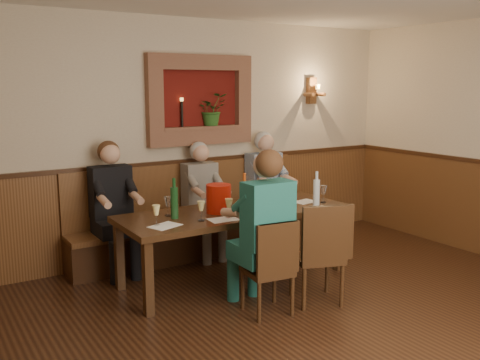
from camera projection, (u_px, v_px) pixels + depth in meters
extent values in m
plane|color=black|center=(360.00, 352.00, 4.11)|extent=(6.00, 6.00, 0.00)
cube|color=#C4B094|center=(184.00, 138.00, 6.37)|extent=(6.00, 0.04, 2.80)
cube|color=#543118|center=(186.00, 208.00, 6.50)|extent=(6.00, 0.04, 1.10)
cube|color=#381E0F|center=(185.00, 161.00, 6.40)|extent=(6.02, 0.06, 0.05)
cube|color=#59110C|center=(199.00, 100.00, 6.38)|extent=(1.00, 0.02, 0.70)
cube|color=brown|center=(200.00, 62.00, 6.27)|extent=(1.36, 0.12, 0.18)
cube|color=brown|center=(201.00, 137.00, 6.42)|extent=(1.36, 0.12, 0.18)
cube|color=brown|center=(155.00, 101.00, 6.04)|extent=(0.18, 0.12, 0.70)
cube|color=brown|center=(243.00, 99.00, 6.65)|extent=(0.18, 0.12, 0.70)
cube|color=brown|center=(201.00, 128.00, 6.40)|extent=(1.00, 0.14, 0.04)
imported|color=#29591E|center=(212.00, 109.00, 6.44)|extent=(0.35, 0.30, 0.39)
cylinder|color=black|center=(182.00, 114.00, 6.24)|extent=(0.03, 0.03, 0.30)
cylinder|color=#FFBF59|center=(182.00, 99.00, 6.21)|extent=(0.04, 0.04, 0.04)
cube|color=#543118|center=(311.00, 91.00, 7.22)|extent=(0.12, 0.08, 0.35)
cylinder|color=#543118|center=(309.00, 95.00, 7.12)|extent=(0.05, 0.18, 0.05)
cylinder|color=#543118|center=(320.00, 94.00, 7.23)|extent=(0.05, 0.18, 0.05)
cylinder|color=#FFBF59|center=(318.00, 87.00, 7.11)|extent=(0.06, 0.06, 0.06)
cube|color=black|center=(234.00, 213.00, 5.53)|extent=(2.40, 0.90, 0.06)
cube|color=black|center=(148.00, 279.00, 4.70)|extent=(0.08, 0.08, 0.69)
cube|color=black|center=(339.00, 240.00, 5.87)|extent=(0.08, 0.08, 0.69)
cube|color=black|center=(119.00, 256.00, 5.32)|extent=(0.08, 0.08, 0.69)
cube|color=black|center=(297.00, 225.00, 6.49)|extent=(0.08, 0.08, 0.69)
cube|color=#381E0F|center=(195.00, 240.00, 6.38)|extent=(3.00, 0.40, 0.40)
cube|color=#543118|center=(194.00, 222.00, 6.34)|extent=(3.00, 0.45, 0.06)
cube|color=#543118|center=(187.00, 190.00, 6.44)|extent=(3.00, 0.06, 0.66)
cube|color=black|center=(267.00, 293.00, 4.80)|extent=(0.41, 0.41, 0.37)
cube|color=black|center=(267.00, 271.00, 4.77)|extent=(0.43, 0.43, 0.05)
cube|color=black|center=(277.00, 249.00, 4.57)|extent=(0.39, 0.08, 0.46)
cube|color=black|center=(316.00, 280.00, 5.05)|extent=(0.52, 0.52, 0.41)
cube|color=black|center=(317.00, 257.00, 5.01)|extent=(0.55, 0.55, 0.05)
cube|color=black|center=(325.00, 234.00, 4.77)|extent=(0.42, 0.18, 0.51)
cube|color=black|center=(119.00, 255.00, 5.73)|extent=(0.43, 0.45, 0.45)
cube|color=black|center=(111.00, 192.00, 5.75)|extent=(0.43, 0.22, 0.56)
sphere|color=#D8A384|center=(110.00, 154.00, 5.65)|extent=(0.21, 0.21, 0.21)
sphere|color=#4C2D19|center=(108.00, 152.00, 5.69)|extent=(0.23, 0.23, 0.23)
cube|color=#5B5853|center=(207.00, 240.00, 6.30)|extent=(0.40, 0.42, 0.45)
cube|color=#5B5853|center=(200.00, 185.00, 6.32)|extent=(0.40, 0.21, 0.52)
sphere|color=#D8A384|center=(201.00, 153.00, 6.23)|extent=(0.20, 0.20, 0.20)
sphere|color=#B2B2B2|center=(199.00, 151.00, 6.26)|extent=(0.22, 0.22, 0.22)
cube|color=navy|center=(271.00, 229.00, 6.77)|extent=(0.43, 0.45, 0.45)
cube|color=navy|center=(263.00, 175.00, 6.80)|extent=(0.43, 0.23, 0.57)
sphere|color=#D8A384|center=(266.00, 143.00, 6.69)|extent=(0.22, 0.22, 0.22)
sphere|color=#B2B2B2|center=(263.00, 141.00, 6.73)|extent=(0.24, 0.24, 0.24)
cube|color=#1A5B5E|center=(256.00, 282.00, 4.94)|extent=(0.45, 0.47, 0.45)
cube|color=#1A5B5E|center=(268.00, 214.00, 4.67)|extent=(0.45, 0.23, 0.58)
sphere|color=#D8A384|center=(266.00, 165.00, 4.63)|extent=(0.22, 0.22, 0.22)
sphere|color=#4C2D19|center=(269.00, 163.00, 4.58)|extent=(0.24, 0.24, 0.24)
cylinder|color=red|center=(219.00, 198.00, 5.41)|extent=(0.32, 0.32, 0.29)
cylinder|color=#19471E|center=(244.00, 196.00, 5.46)|extent=(0.09, 0.09, 0.30)
cylinder|color=#CF5117|center=(244.00, 177.00, 5.43)|extent=(0.04, 0.04, 0.09)
cylinder|color=#19471E|center=(174.00, 203.00, 5.16)|extent=(0.09, 0.09, 0.31)
cylinder|color=#19471E|center=(174.00, 183.00, 5.12)|extent=(0.04, 0.04, 0.09)
cylinder|color=silver|center=(316.00, 193.00, 5.65)|extent=(0.09, 0.09, 0.29)
cylinder|color=silver|center=(317.00, 176.00, 5.62)|extent=(0.04, 0.04, 0.09)
cube|color=white|center=(165.00, 226.00, 4.90)|extent=(0.33, 0.28, 0.00)
cube|color=white|center=(254.00, 211.00, 5.47)|extent=(0.33, 0.25, 0.00)
cube|color=white|center=(305.00, 202.00, 5.92)|extent=(0.28, 0.22, 0.00)
cube|color=white|center=(223.00, 219.00, 5.14)|extent=(0.30, 0.23, 0.00)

